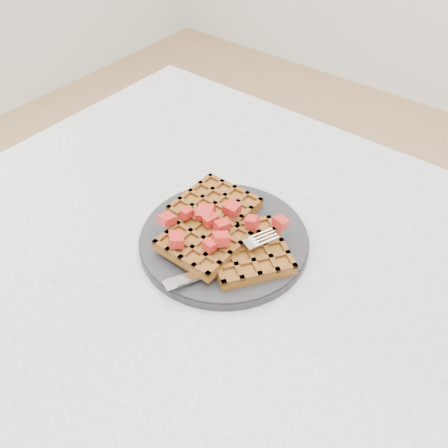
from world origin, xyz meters
name	(u,v)px	position (x,y,z in m)	size (l,w,h in m)	color
table	(288,342)	(0.00, 0.00, 0.64)	(1.20, 0.80, 0.75)	silver
plate	(224,240)	(-0.13, 0.01, 0.76)	(0.25, 0.25, 0.02)	black
waffles	(222,232)	(-0.13, 0.01, 0.78)	(0.22, 0.18, 0.03)	brown
strawberry_pile	(224,217)	(-0.13, 0.01, 0.80)	(0.15, 0.15, 0.02)	maroon
fork	(230,261)	(-0.09, -0.03, 0.77)	(0.02, 0.18, 0.02)	silver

